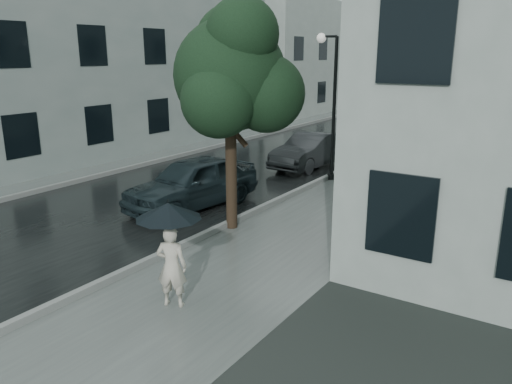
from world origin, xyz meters
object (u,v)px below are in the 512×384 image
Objects in this scene: street_tree at (232,74)px; car_far at (311,150)px; car_near at (192,182)px; pedestrian at (172,266)px; lamp_post at (330,98)px.

street_tree is 1.38× the size of car_far.
street_tree is at bearing -12.49° from car_near.
pedestrian is 5.31m from street_tree.
car_near is at bearing -114.01° from lamp_post.
pedestrian is 0.30× the size of lamp_post.
street_tree is 1.30× the size of car_near.
car_far is at bearing -97.68° from pedestrian.
lamp_post is at bearing 77.96° from car_near.
lamp_post is at bearing -40.28° from car_far.
lamp_post reaches higher than car_near.
pedestrian is 0.35× the size of car_near.
pedestrian is at bearing -69.80° from car_far.
street_tree is at bearing -91.84° from pedestrian.
pedestrian is 0.27× the size of street_tree.
lamp_post reaches higher than pedestrian.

